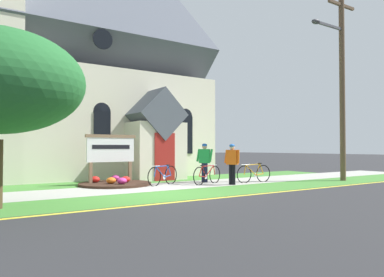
# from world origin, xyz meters

# --- Properties ---
(ground) EXTENTS (140.00, 140.00, 0.00)m
(ground) POSITION_xyz_m (0.00, 4.00, 0.00)
(ground) COLOR #2B2B2D
(sidewalk_slab) EXTENTS (32.00, 2.46, 0.01)m
(sidewalk_slab) POSITION_xyz_m (-0.00, 1.79, 0.01)
(sidewalk_slab) COLOR #A8A59E
(sidewalk_slab) RESTS_ON ground
(grass_verge) EXTENTS (32.00, 2.24, 0.01)m
(grass_verge) POSITION_xyz_m (-0.00, -0.56, 0.00)
(grass_verge) COLOR #427F33
(grass_verge) RESTS_ON ground
(church_lawn) EXTENTS (24.00, 2.41, 0.01)m
(church_lawn) POSITION_xyz_m (-0.00, 4.23, 0.00)
(church_lawn) COLOR #427F33
(church_lawn) RESTS_ON ground
(curb_paint_stripe) EXTENTS (28.00, 0.16, 0.01)m
(curb_paint_stripe) POSITION_xyz_m (-0.00, -1.82, 0.00)
(curb_paint_stripe) COLOR yellow
(curb_paint_stripe) RESTS_ON ground
(church_building) EXTENTS (13.13, 10.48, 14.27)m
(church_building) POSITION_xyz_m (-0.53, 9.39, 4.86)
(church_building) COLOR beige
(church_building) RESTS_ON ground
(church_sign) EXTENTS (2.06, 0.14, 1.97)m
(church_sign) POSITION_xyz_m (-0.28, 3.63, 1.33)
(church_sign) COLOR #7F6047
(church_sign) RESTS_ON ground
(flower_bed) EXTENTS (2.77, 2.77, 0.34)m
(flower_bed) POSITION_xyz_m (-0.29, 3.18, 0.08)
(flower_bed) COLOR #382319
(flower_bed) RESTS_ON ground
(bicycle_white) EXTENTS (1.70, 0.55, 0.79)m
(bicycle_white) POSITION_xyz_m (2.94, 1.58, 0.38)
(bicycle_white) COLOR black
(bicycle_white) RESTS_ON ground
(bicycle_black) EXTENTS (1.74, 0.19, 0.84)m
(bicycle_black) POSITION_xyz_m (4.97, 1.04, 0.38)
(bicycle_black) COLOR black
(bicycle_black) RESTS_ON ground
(bicycle_yellow) EXTENTS (1.64, 0.65, 0.81)m
(bicycle_yellow) POSITION_xyz_m (1.28, 2.21, 0.39)
(bicycle_yellow) COLOR black
(bicycle_yellow) RESTS_ON ground
(cyclist_in_orange_jersey) EXTENTS (0.38, 0.67, 1.60)m
(cyclist_in_orange_jersey) POSITION_xyz_m (3.58, 0.80, 0.92)
(cyclist_in_orange_jersey) COLOR black
(cyclist_in_orange_jersey) RESTS_ON ground
(cyclist_in_white_jersey) EXTENTS (0.46, 0.67, 1.63)m
(cyclist_in_white_jersey) POSITION_xyz_m (3.29, 2.24, 0.95)
(cyclist_in_white_jersey) COLOR #191E38
(cyclist_in_white_jersey) RESTS_ON ground
(utility_pole) EXTENTS (3.12, 0.28, 9.12)m
(utility_pole) POSITION_xyz_m (8.75, -0.51, 5.04)
(utility_pole) COLOR brown
(utility_pole) RESTS_ON ground
(roadside_conifer) EXTENTS (3.20, 3.20, 6.45)m
(roadside_conifer) POSITION_xyz_m (6.04, 10.23, 4.39)
(roadside_conifer) COLOR #4C3823
(roadside_conifer) RESTS_ON ground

